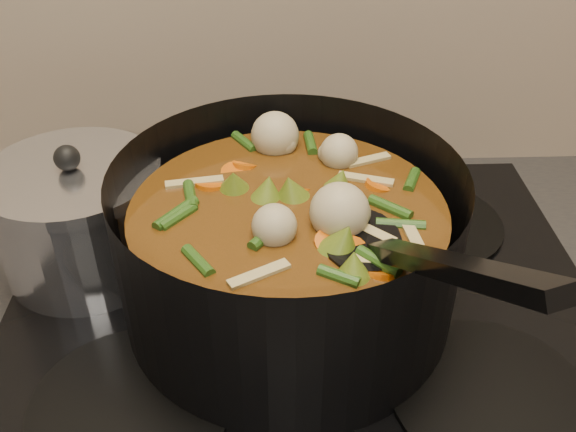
{
  "coord_description": "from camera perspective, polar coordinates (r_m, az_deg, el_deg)",
  "views": [
    {
      "loc": [
        -0.03,
        1.43,
        1.4
      ],
      "look_at": [
        -0.02,
        1.92,
        1.05
      ],
      "focal_mm": 40.0,
      "sensor_mm": 36.0,
      "label": 1
    }
  ],
  "objects": [
    {
      "name": "stovetop",
      "position": [
        0.69,
        1.37,
        -8.09
      ],
      "size": [
        0.62,
        0.54,
        0.03
      ],
      "color": "black",
      "rests_on": "counter"
    },
    {
      "name": "stockpot",
      "position": [
        0.63,
        0.05,
        -2.96
      ],
      "size": [
        0.37,
        0.44,
        0.24
      ],
      "rotation": [
        0.0,
        0.0,
        0.13
      ],
      "color": "black",
      "rests_on": "stovetop"
    },
    {
      "name": "saucepan",
      "position": [
        0.73,
        -17.93,
        -0.15
      ],
      "size": [
        0.18,
        0.18,
        0.15
      ],
      "rotation": [
        0.0,
        0.0,
        -0.05
      ],
      "color": "silver",
      "rests_on": "stovetop"
    }
  ]
}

